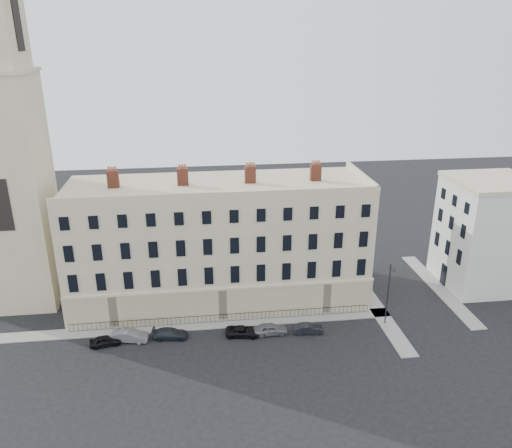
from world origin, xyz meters
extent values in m
plane|color=black|center=(0.00, 0.00, 0.00)|extent=(160.00, 160.00, 0.00)
cube|color=beige|center=(-6.00, 12.00, 7.50)|extent=(36.00, 12.00, 15.00)
cube|color=#C1B590|center=(-6.00, 5.92, 2.00)|extent=(36.10, 0.18, 4.00)
cube|color=#C1B590|center=(12.08, 12.00, 2.00)|extent=(0.18, 12.10, 4.00)
cube|color=beige|center=(-6.00, 6.15, 15.40)|extent=(36.00, 0.35, 0.80)
cube|color=beige|center=(11.85, 12.00, 15.40)|extent=(0.35, 12.00, 0.80)
cube|color=brown|center=(-18.00, 12.00, 16.00)|extent=(1.30, 0.70, 2.00)
cube|color=brown|center=(-10.00, 12.00, 16.00)|extent=(1.30, 0.70, 2.00)
cube|color=brown|center=(-2.00, 12.00, 16.00)|extent=(1.30, 0.70, 2.00)
cube|color=brown|center=(6.00, 12.00, 16.00)|extent=(1.30, 0.70, 2.00)
cube|color=beige|center=(-30.00, 14.00, 14.00)|extent=(8.00, 8.00, 28.00)
cube|color=silver|center=(29.00, 11.00, 7.00)|extent=(10.00, 10.00, 14.00)
cube|color=gray|center=(-10.00, 5.00, 0.06)|extent=(48.00, 2.00, 0.12)
cube|color=gray|center=(13.00, 8.00, 0.06)|extent=(2.00, 24.00, 0.12)
cube|color=gray|center=(23.00, 10.00, 0.06)|extent=(2.00, 20.00, 0.12)
cube|color=black|center=(-6.00, 5.40, 1.02)|extent=(35.00, 0.04, 0.04)
cube|color=black|center=(-6.00, 5.40, 0.12)|extent=(35.00, 0.04, 0.04)
imported|color=black|center=(-19.03, 2.34, 0.57)|extent=(3.52, 1.88, 1.14)
imported|color=slate|center=(-16.49, 2.87, 0.67)|extent=(4.26, 2.10, 1.34)
imported|color=#21252C|center=(-12.08, 2.86, 0.58)|extent=(4.13, 2.02, 1.16)
imported|color=black|center=(-3.99, 2.35, 0.55)|extent=(4.13, 2.30, 1.09)
imported|color=slate|center=(-0.91, 2.25, 0.66)|extent=(3.88, 1.58, 1.32)
imported|color=black|center=(3.41, 1.93, 0.55)|extent=(3.44, 1.41, 1.11)
cylinder|color=#28292C|center=(12.73, 2.72, 3.85)|extent=(0.15, 0.15, 7.70)
cylinder|color=#28292C|center=(12.62, 2.05, 7.60)|extent=(0.33, 1.44, 0.10)
cube|color=#28292C|center=(12.51, 1.39, 7.56)|extent=(0.25, 0.50, 0.12)
camera|label=1|loc=(-8.54, -45.37, 31.78)|focal=35.00mm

